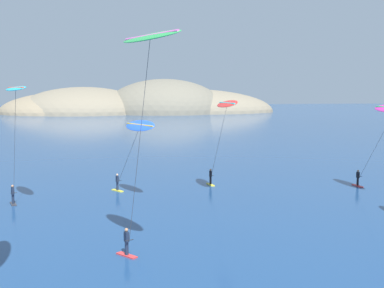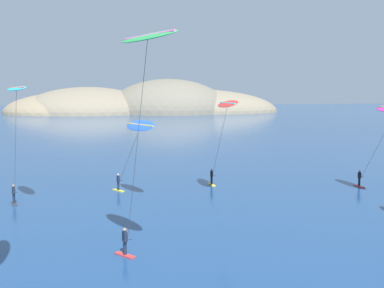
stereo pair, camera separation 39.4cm
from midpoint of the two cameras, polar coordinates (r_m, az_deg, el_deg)
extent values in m
ellipsoid|color=#6B6656|center=(206.04, -3.32, 3.72)|extent=(52.87, 49.09, 28.70)
ellipsoid|color=#7A705B|center=(209.65, -0.74, 3.78)|extent=(77.54, 44.54, 20.27)
ellipsoid|color=#7A705B|center=(207.93, -12.70, 3.60)|extent=(56.45, 53.23, 21.90)
ellipsoid|color=#84755B|center=(211.36, -14.11, 3.61)|extent=(59.64, 55.28, 17.92)
cube|color=red|center=(52.46, 18.82, -4.71)|extent=(0.54, 1.53, 0.08)
cylinder|color=black|center=(52.37, 18.84, -4.24)|extent=(0.22, 0.22, 0.80)
cube|color=black|center=(52.25, 18.86, -3.48)|extent=(0.23, 0.36, 0.60)
sphere|color=#9E7051|center=(52.18, 18.88, -3.03)|extent=(0.22, 0.22, 0.22)
cylinder|color=black|center=(51.99, 19.07, -3.67)|extent=(0.55, 0.09, 0.04)
cylinder|color=#333338|center=(49.48, 20.83, -0.11)|extent=(0.48, 4.99, 7.07)
cube|color=yellow|center=(47.99, -9.05, -5.46)|extent=(1.18, 1.46, 0.08)
cylinder|color=#192338|center=(47.90, -9.06, -4.95)|extent=(0.22, 0.22, 0.80)
cube|color=#192338|center=(47.77, -9.08, -4.12)|extent=(0.33, 0.39, 0.60)
sphere|color=tan|center=(47.69, -9.09, -3.63)|extent=(0.22, 0.22, 0.22)
cylinder|color=black|center=(47.48, -8.89, -4.33)|extent=(0.51, 0.27, 0.04)
ellipsoid|color=blue|center=(42.90, -6.46, 2.19)|extent=(3.18, 4.92, 1.03)
cylinder|color=gold|center=(42.89, -6.47, 2.26)|extent=(2.12, 4.24, 0.16)
cylinder|color=#333338|center=(45.11, -7.74, -1.30)|extent=(1.89, 3.96, 5.58)
cube|color=yellow|center=(50.32, 1.98, -4.83)|extent=(0.61, 1.54, 0.08)
cylinder|color=black|center=(50.24, 1.98, -4.33)|extent=(0.22, 0.22, 0.80)
cube|color=black|center=(50.11, 1.99, -3.55)|extent=(0.22, 0.35, 0.60)
sphere|color=#9E7051|center=(50.04, 1.99, -3.07)|extent=(0.22, 0.22, 0.22)
cylinder|color=black|center=(49.80, 2.09, -3.75)|extent=(0.55, 0.07, 0.04)
ellipsoid|color=red|center=(44.02, 3.93, 4.78)|extent=(1.69, 4.73, 0.80)
cylinder|color=#23D6DB|center=(44.02, 3.93, 4.84)|extent=(0.43, 4.42, 0.16)
cylinder|color=#333338|center=(46.78, 2.95, 0.19)|extent=(0.35, 5.22, 7.46)
cube|color=#2D2D33|center=(44.86, -20.67, -6.65)|extent=(0.84, 1.55, 0.08)
cylinder|color=#192338|center=(44.76, -20.69, -6.10)|extent=(0.22, 0.22, 0.80)
cube|color=#192338|center=(44.62, -20.73, -5.22)|extent=(0.32, 0.39, 0.60)
sphere|color=#9E7051|center=(44.54, -20.75, -4.69)|extent=(0.22, 0.22, 0.22)
cylinder|color=black|center=(44.31, -20.61, -5.45)|extent=(0.52, 0.26, 0.04)
ellipsoid|color=#23B2C6|center=(41.41, -20.43, 6.18)|extent=(3.03, 4.82, 0.53)
cylinder|color=#DB4C38|center=(41.41, -20.43, 6.25)|extent=(2.02, 4.19, 0.16)
cylinder|color=#333338|center=(42.65, -20.52, 0.10)|extent=(0.88, 1.91, 8.83)
cube|color=red|center=(29.80, -8.12, -12.92)|extent=(1.27, 1.41, 0.08)
cylinder|color=#192338|center=(29.66, -8.14, -12.12)|extent=(0.22, 0.22, 0.80)
cube|color=#192338|center=(29.44, -8.16, -10.83)|extent=(0.33, 0.39, 0.60)
sphere|color=#9E7051|center=(29.32, -8.17, -10.04)|extent=(0.22, 0.22, 0.22)
cylinder|color=black|center=(29.18, -7.83, -11.23)|extent=(0.51, 0.28, 0.04)
ellipsoid|color=green|center=(25.65, -5.43, 12.55)|extent=(3.60, 5.52, 0.71)
cylinder|color=#D660B7|center=(25.66, -5.43, 12.67)|extent=(2.43, 4.76, 0.16)
cylinder|color=#333338|center=(26.83, -6.71, -0.22)|extent=(1.18, 2.39, 11.48)
camera|label=1|loc=(0.20, -90.29, -0.03)|focal=45.00mm
camera|label=2|loc=(0.20, 89.71, 0.03)|focal=45.00mm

